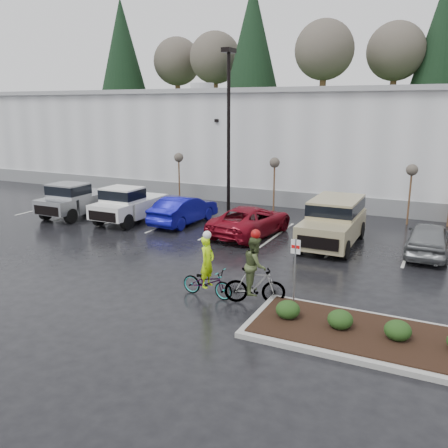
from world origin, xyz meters
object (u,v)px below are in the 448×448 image
at_px(pickup_silver, 80,198).
at_px(car_grey, 429,239).
at_px(lamppost, 229,113).
at_px(suv_tan, 333,223).
at_px(fire_lane_sign, 295,264).
at_px(sapling_mid, 275,166).
at_px(sapling_west, 179,160).
at_px(cyclist_hivis, 207,276).
at_px(cyclist_olive, 255,277).
at_px(pickup_white, 133,203).
at_px(car_red, 251,220).
at_px(car_blue, 184,210).
at_px(sapling_east, 412,173).

bearing_deg(pickup_silver, car_grey, 1.40).
xyz_separation_m(lamppost, pickup_silver, (-7.15, -4.72, -4.71)).
height_order(lamppost, suv_tan, lamppost).
xyz_separation_m(fire_lane_sign, pickup_silver, (-14.95, 7.08, -0.43)).
height_order(sapling_mid, pickup_silver, sapling_mid).
height_order(pickup_silver, car_grey, pickup_silver).
xyz_separation_m(sapling_west, pickup_silver, (-3.15, -5.72, -1.75)).
distance_m(cyclist_hivis, cyclist_olive, 1.62).
bearing_deg(pickup_white, sapling_mid, 41.75).
distance_m(pickup_silver, car_red, 10.48).
bearing_deg(car_red, car_blue, -0.72).
height_order(car_red, car_grey, car_grey).
bearing_deg(sapling_mid, suv_tan, -49.23).
height_order(car_blue, suv_tan, suv_tan).
height_order(pickup_white, car_red, pickup_white).
bearing_deg(fire_lane_sign, cyclist_hivis, -170.86).
bearing_deg(sapling_west, cyclist_olive, -50.98).
height_order(pickup_white, car_grey, pickup_white).
distance_m(sapling_mid, car_blue, 6.25).
xyz_separation_m(fire_lane_sign, cyclist_olive, (-1.20, -0.28, -0.53)).
bearing_deg(car_grey, sapling_mid, -30.26).
bearing_deg(sapling_mid, cyclist_hivis, -79.33).
bearing_deg(pickup_white, car_blue, 10.58).
bearing_deg(car_grey, sapling_west, -18.31).
bearing_deg(pickup_white, cyclist_hivis, -41.96).
distance_m(car_blue, car_red, 4.12).
xyz_separation_m(suv_tan, car_grey, (3.99, 0.28, -0.32)).
height_order(pickup_silver, cyclist_olive, cyclist_olive).
relative_size(lamppost, sapling_west, 2.88).
distance_m(pickup_white, car_red, 6.97).
height_order(sapling_east, suv_tan, sapling_east).
bearing_deg(suv_tan, car_blue, 175.70).
relative_size(car_blue, suv_tan, 0.89).
distance_m(sapling_west, car_blue, 6.23).
bearing_deg(cyclist_hivis, sapling_mid, 13.88).
bearing_deg(car_blue, lamppost, -97.68).
xyz_separation_m(pickup_silver, cyclist_olive, (13.75, -7.36, -0.10)).
height_order(sapling_east, car_grey, sapling_east).
relative_size(fire_lane_sign, cyclist_olive, 0.91).
bearing_deg(lamppost, sapling_east, 5.71).
distance_m(car_red, car_grey, 7.96).
xyz_separation_m(lamppost, sapling_mid, (2.50, 1.00, -2.96)).
bearing_deg(cyclist_olive, fire_lane_sign, -97.07).
distance_m(lamppost, cyclist_olive, 14.58).
xyz_separation_m(suv_tan, cyclist_hivis, (-2.29, -7.70, -0.33)).
bearing_deg(pickup_silver, cyclist_olive, -28.15).
relative_size(pickup_silver, car_blue, 1.14).
bearing_deg(car_red, pickup_white, 6.87).
xyz_separation_m(sapling_east, pickup_white, (-13.64, -5.48, -1.75)).
height_order(pickup_silver, pickup_white, same).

